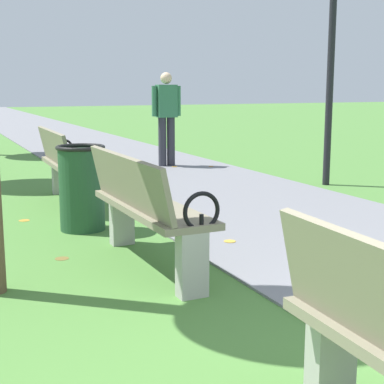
{
  "coord_description": "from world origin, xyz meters",
  "views": [
    {
      "loc": [
        -2.0,
        -1.25,
        1.41
      ],
      "look_at": [
        -0.05,
        3.04,
        0.55
      ],
      "focal_mm": 54.7,
      "sensor_mm": 36.0,
      "label": 1
    }
  ],
  "objects_px": {
    "trash_bin": "(82,188)",
    "lamp_post": "(333,20)",
    "park_bench_2": "(145,207)",
    "park_bench_3": "(67,164)",
    "pedestrian_walking": "(166,114)"
  },
  "relations": [
    {
      "from": "trash_bin",
      "to": "lamp_post",
      "type": "height_order",
      "value": "lamp_post"
    },
    {
      "from": "park_bench_2",
      "to": "lamp_post",
      "type": "height_order",
      "value": "lamp_post"
    },
    {
      "from": "lamp_post",
      "to": "park_bench_3",
      "type": "bearing_deg",
      "value": 177.9
    },
    {
      "from": "pedestrian_walking",
      "to": "trash_bin",
      "type": "bearing_deg",
      "value": -122.34
    },
    {
      "from": "park_bench_2",
      "to": "pedestrian_walking",
      "type": "height_order",
      "value": "pedestrian_walking"
    },
    {
      "from": "park_bench_3",
      "to": "lamp_post",
      "type": "bearing_deg",
      "value": -2.1
    },
    {
      "from": "park_bench_3",
      "to": "lamp_post",
      "type": "height_order",
      "value": "lamp_post"
    },
    {
      "from": "pedestrian_walking",
      "to": "park_bench_2",
      "type": "bearing_deg",
      "value": -113.6
    },
    {
      "from": "trash_bin",
      "to": "lamp_post",
      "type": "bearing_deg",
      "value": 17.14
    },
    {
      "from": "pedestrian_walking",
      "to": "lamp_post",
      "type": "bearing_deg",
      "value": -63.19
    },
    {
      "from": "pedestrian_walking",
      "to": "trash_bin",
      "type": "xyz_separation_m",
      "value": [
        -2.48,
        -3.92,
        -0.5
      ]
    },
    {
      "from": "park_bench_2",
      "to": "park_bench_3",
      "type": "relative_size",
      "value": 1.0
    },
    {
      "from": "park_bench_3",
      "to": "lamp_post",
      "type": "relative_size",
      "value": 0.46
    },
    {
      "from": "park_bench_3",
      "to": "pedestrian_walking",
      "type": "height_order",
      "value": "pedestrian_walking"
    },
    {
      "from": "park_bench_3",
      "to": "lamp_post",
      "type": "xyz_separation_m",
      "value": [
        3.71,
        -0.14,
        1.82
      ]
    }
  ]
}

